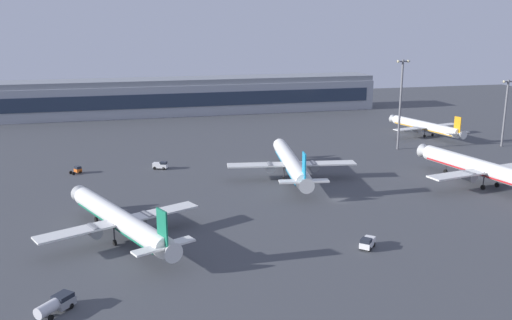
{
  "coord_description": "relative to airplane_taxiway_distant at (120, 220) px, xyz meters",
  "views": [
    {
      "loc": [
        -50.52,
        -117.01,
        41.5
      ],
      "look_at": [
        -13.29,
        27.66,
        4.0
      ],
      "focal_mm": 38.57,
      "sensor_mm": 36.0,
      "label": 1
    }
  ],
  "objects": [
    {
      "name": "maintenance_van",
      "position": [
        12.11,
        52.1,
        -2.93
      ],
      "size": [
        4.57,
        3.38,
        2.25
      ],
      "rotation": [
        0.0,
        0.0,
        4.32
      ],
      "color": "white",
      "rests_on": "ground"
    },
    {
      "name": "baggage_tractor",
      "position": [
        44.98,
        -16.11,
        -2.93
      ],
      "size": [
        4.25,
        4.37,
        2.25
      ],
      "rotation": [
        0.0,
        0.0,
        2.39
      ],
      "color": "white",
      "rests_on": "ground"
    },
    {
      "name": "apron_light_west",
      "position": [
        91.67,
        58.3,
        12.68
      ],
      "size": [
        4.8,
        0.9,
        29.8
      ],
      "color": "slate",
      "rests_on": "ground"
    },
    {
      "name": "pushback_tug",
      "position": [
        -11.06,
        53.18,
        -3.05
      ],
      "size": [
        3.56,
        3.2,
        2.05
      ],
      "rotation": [
        0.0,
        0.0,
        5.3
      ],
      "color": "#D85919",
      "rests_on": "ground"
    },
    {
      "name": "airplane_near_gate",
      "position": [
        45.82,
        32.91,
        0.26
      ],
      "size": [
        35.15,
        44.98,
        11.56
      ],
      "rotation": [
        0.0,
        0.0,
        -0.15
      ],
      "color": "silver",
      "rests_on": "ground"
    },
    {
      "name": "apron_light_east",
      "position": [
        128.54,
        53.34,
        9.09
      ],
      "size": [
        4.8,
        0.9,
        22.83
      ],
      "color": "slate",
      "rests_on": "ground"
    },
    {
      "name": "fuel_truck",
      "position": [
        -9.75,
        -26.5,
        -2.75
      ],
      "size": [
        5.75,
        6.11,
        2.35
      ],
      "rotation": [
        0.0,
        0.0,
        5.56
      ],
      "color": "gray",
      "rests_on": "ground"
    },
    {
      "name": "airplane_terminal_side",
      "position": [
        92.14,
        13.72,
        0.4
      ],
      "size": [
        36.25,
        46.33,
        11.94
      ],
      "rotation": [
        0.0,
        0.0,
        0.18
      ],
      "color": "silver",
      "rests_on": "ground"
    },
    {
      "name": "ground_plane",
      "position": [
        51.04,
        12.56,
        -4.11
      ],
      "size": [
        416.0,
        416.0,
        0.0
      ],
      "primitive_type": "plane",
      "color": "#424449"
    },
    {
      "name": "airplane_taxiway_distant",
      "position": [
        0.0,
        0.0,
        0.0
      ],
      "size": [
        31.7,
        40.14,
        10.88
      ],
      "rotation": [
        0.0,
        0.0,
        0.42
      ],
      "color": "silver",
      "rests_on": "ground"
    },
    {
      "name": "airplane_far_stand",
      "position": [
        112.58,
        75.74,
        -0.48
      ],
      "size": [
        29.11,
        37.16,
        9.61
      ],
      "rotation": [
        0.0,
        0.0,
        0.21
      ],
      "color": "silver",
      "rests_on": "ground"
    },
    {
      "name": "terminal_building",
      "position": [
        33.5,
        151.64,
        3.98
      ],
      "size": [
        178.28,
        22.4,
        16.4
      ],
      "color": "#9EA3AD",
      "rests_on": "ground"
    }
  ]
}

